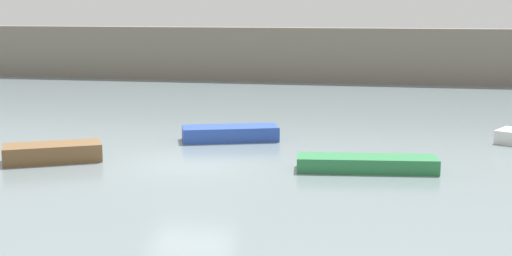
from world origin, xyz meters
TOP-DOWN VIEW (x-y plane):
  - ground_plane at (0.00, 0.00)m, footprint 120.00×120.00m
  - embankment_wall at (0.00, 23.71)m, footprint 80.00×1.20m
  - rowboat_brown at (-4.22, -0.27)m, footprint 3.05×2.35m
  - rowboat_blue at (0.25, 4.00)m, footprint 3.48×2.18m
  - rowboat_green at (5.08, 0.26)m, footprint 4.03×1.51m

SIDE VIEW (x-z plane):
  - ground_plane at x=0.00m, z-range 0.00..0.00m
  - rowboat_green at x=5.08m, z-range 0.00..0.41m
  - rowboat_blue at x=0.25m, z-range 0.00..0.49m
  - rowboat_brown at x=-4.22m, z-range 0.00..0.53m
  - embankment_wall at x=0.00m, z-range 0.00..3.25m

